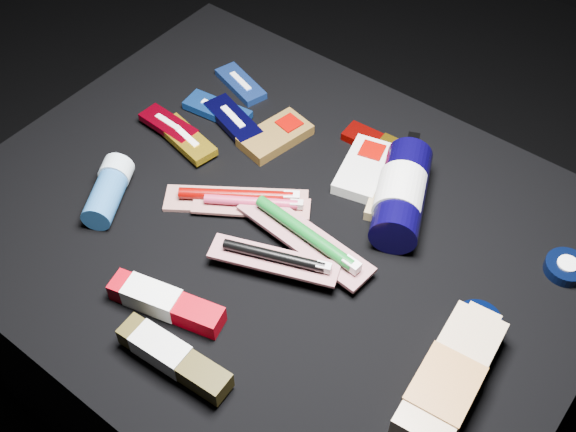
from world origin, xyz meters
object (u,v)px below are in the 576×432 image
Objects in this scene: lotion_bottle at (401,194)px; toothpaste_carton_red at (162,301)px; bodywash_bottle at (449,380)px; deodorant_stick at (108,190)px.

lotion_bottle reaches higher than toothpaste_carton_red.
bodywash_bottle reaches higher than toothpaste_carton_red.
lotion_bottle is 0.31m from bodywash_bottle.
bodywash_bottle is 1.71× the size of deodorant_stick.
deodorant_stick is at bearing 141.07° from toothpaste_carton_red.
lotion_bottle is 1.05× the size of bodywash_bottle.
bodywash_bottle is (0.22, -0.23, -0.02)m from lotion_bottle.
toothpaste_carton_red is (-0.38, -0.14, -0.01)m from bodywash_bottle.
deodorant_stick is 0.75× the size of toothpaste_carton_red.
toothpaste_carton_red is (0.21, -0.10, -0.01)m from deodorant_stick.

